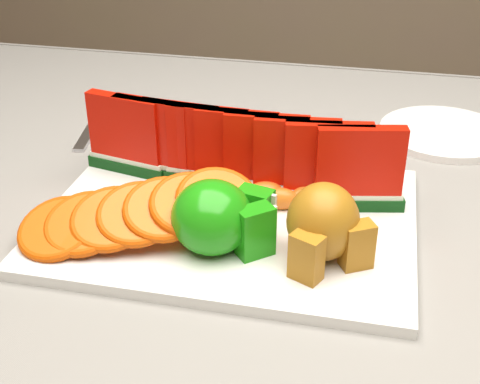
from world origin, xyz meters
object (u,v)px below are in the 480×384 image
(apple_cluster, at_px, (219,218))
(fork, at_px, (96,123))
(side_plate, at_px, (444,133))
(platter, at_px, (230,219))
(pear_cluster, at_px, (324,225))

(apple_cluster, height_order, fork, apple_cluster)
(side_plate, bearing_deg, apple_cluster, -124.09)
(platter, distance_m, side_plate, 0.38)
(side_plate, bearing_deg, platter, -129.67)
(apple_cluster, bearing_deg, side_plate, 55.91)
(apple_cluster, relative_size, side_plate, 0.54)
(side_plate, relative_size, fork, 1.10)
(platter, height_order, pear_cluster, pear_cluster)
(platter, height_order, side_plate, platter)
(apple_cluster, distance_m, side_plate, 0.43)
(platter, relative_size, pear_cluster, 4.25)
(platter, height_order, fork, platter)
(pear_cluster, bearing_deg, platter, 150.61)
(apple_cluster, relative_size, pear_cluster, 1.24)
(side_plate, bearing_deg, pear_cluster, -110.90)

